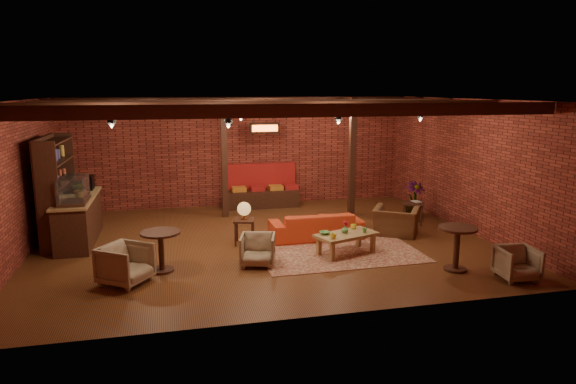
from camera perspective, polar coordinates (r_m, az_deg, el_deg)
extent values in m
plane|color=#3B1E0E|center=(11.75, -2.60, -5.59)|extent=(10.00, 10.00, 0.00)
cube|color=black|center=(11.24, -2.74, 10.21)|extent=(10.00, 8.00, 0.02)
cube|color=maroon|center=(15.30, -5.42, 4.48)|extent=(10.00, 0.02, 3.20)
cube|color=maroon|center=(7.56, 2.89, -2.63)|extent=(10.00, 0.02, 3.20)
cube|color=maroon|center=(11.58, -27.78, 0.98)|extent=(0.02, 8.00, 3.20)
cube|color=maroon|center=(13.23, 19.17, 2.81)|extent=(0.02, 8.00, 3.20)
cylinder|color=black|center=(12.83, -4.04, 8.78)|extent=(9.60, 0.12, 0.12)
cube|color=black|center=(13.85, -7.09, 3.72)|extent=(0.16, 0.16, 3.20)
cube|color=black|center=(14.04, 7.14, 3.82)|extent=(0.16, 0.16, 3.20)
imported|color=#337F33|center=(12.60, -21.89, 0.47)|extent=(0.35, 0.39, 0.30)
cube|color=#FF6019|center=(14.43, -2.61, 7.10)|extent=(0.86, 0.06, 0.30)
cube|color=maroon|center=(11.25, 5.29, -6.37)|extent=(3.45, 2.66, 0.01)
imported|color=red|center=(11.96, 3.14, -3.73)|extent=(2.13, 0.85, 0.62)
cube|color=olive|center=(10.88, 6.50, -4.75)|extent=(1.44, 1.04, 0.06)
cube|color=olive|center=(10.46, 4.95, -6.69)|extent=(0.08, 0.08, 0.39)
cube|color=olive|center=(11.12, 9.40, -5.69)|extent=(0.08, 0.08, 0.39)
cube|color=olive|center=(10.80, 3.46, -6.06)|extent=(0.08, 0.08, 0.39)
cube|color=olive|center=(11.45, 7.87, -5.14)|extent=(0.08, 0.08, 0.39)
imported|color=yellow|center=(10.46, 5.05, -4.92)|extent=(0.16, 0.16, 0.10)
imported|color=#499343|center=(10.97, 8.51, -4.24)|extent=(0.13, 0.13, 0.10)
imported|color=yellow|center=(11.24, 7.29, -3.82)|extent=(0.16, 0.16, 0.10)
imported|color=#499343|center=(10.78, 4.08, -4.54)|extent=(0.29, 0.29, 0.06)
imported|color=#499343|center=(10.90, 6.34, -4.21)|extent=(0.16, 0.16, 0.13)
sphere|color=red|center=(10.86, 6.36, -3.52)|extent=(0.10, 0.10, 0.10)
cube|color=black|center=(11.52, -4.88, -3.14)|extent=(0.55, 0.55, 0.04)
cylinder|color=black|center=(11.59, -4.86, -4.50)|extent=(0.04, 0.04, 0.53)
cylinder|color=#A16F35|center=(11.51, -4.89, -2.98)|extent=(0.15, 0.15, 0.02)
cylinder|color=#A16F35|center=(11.49, -4.89, -2.61)|extent=(0.04, 0.04, 0.22)
sphere|color=#BF682C|center=(11.46, -4.90, -1.87)|extent=(0.31, 0.31, 0.31)
cylinder|color=black|center=(10.00, -14.00, -4.41)|extent=(0.75, 0.75, 0.04)
cylinder|color=black|center=(10.11, -13.90, -6.47)|extent=(0.10, 0.10, 0.73)
cylinder|color=black|center=(10.23, -13.80, -8.42)|extent=(0.45, 0.45, 0.04)
imported|color=beige|center=(9.67, -17.63, -7.46)|extent=(1.03, 1.04, 0.79)
imported|color=beige|center=(10.18, -3.38, -6.28)|extent=(0.80, 0.77, 0.68)
imported|color=brown|center=(12.47, 11.92, -2.71)|extent=(1.21, 1.10, 0.89)
cube|color=black|center=(13.55, 13.70, -1.21)|extent=(0.67, 0.67, 0.05)
cylinder|color=black|center=(13.61, 13.64, -2.39)|extent=(0.05, 0.05, 0.52)
imported|color=black|center=(13.54, 13.71, -1.07)|extent=(0.27, 0.31, 0.03)
cylinder|color=black|center=(10.27, 18.36, -3.84)|extent=(0.73, 0.73, 0.05)
cylinder|color=black|center=(10.38, 18.22, -6.04)|extent=(0.11, 0.11, 0.80)
cylinder|color=black|center=(10.50, 18.08, -8.12)|extent=(0.44, 0.44, 0.05)
imported|color=beige|center=(10.32, 24.14, -7.09)|extent=(0.70, 0.67, 0.67)
imported|color=#4C7F4C|center=(14.17, 14.05, 2.99)|extent=(1.79, 1.79, 2.88)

